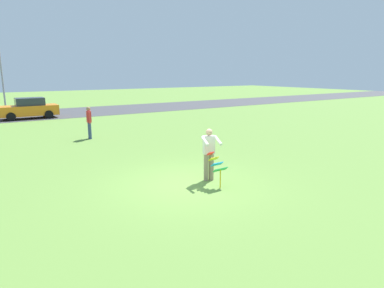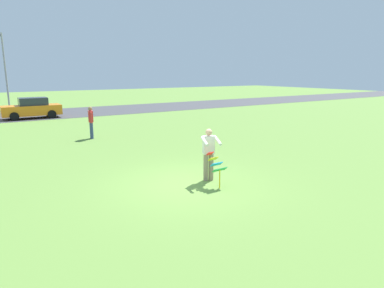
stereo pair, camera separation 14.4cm
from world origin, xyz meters
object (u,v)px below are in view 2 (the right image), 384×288
Objects in this scene: parked_car_orange at (32,108)px; streetlight_pole at (5,67)px; person_kite_flyer at (209,152)px; person_walker_near at (91,121)px; kite_held at (216,165)px.

streetlight_pole is (-0.97, 7.39, 3.22)m from parked_car_orange.
person_walker_near is (-1.10, 9.29, -0.02)m from person_kite_flyer.
kite_held is at bearing -84.69° from person_walker_near.
kite_held is 0.15× the size of streetlight_pole.
kite_held is 20.70m from parked_car_orange.
person_walker_near is (-0.92, 9.94, 0.23)m from kite_held.
kite_held is 0.25× the size of parked_car_orange.
person_walker_near is at bearing 95.31° from kite_held.
person_kite_flyer is at bearing 74.69° from kite_held.
parked_car_orange is at bearing 96.55° from kite_held.
parked_car_orange is at bearing -82.51° from streetlight_pole.
person_kite_flyer is 0.72m from kite_held.
person_walker_near is at bearing -82.38° from streetlight_pole.
parked_car_orange reaches higher than kite_held.
person_walker_near reaches higher than kite_held.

